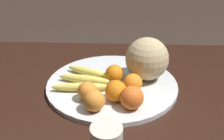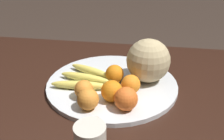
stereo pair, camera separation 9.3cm
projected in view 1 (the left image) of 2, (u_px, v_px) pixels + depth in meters
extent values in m
cube|color=black|center=(102.00, 95.00, 0.94)|extent=(1.45, 0.91, 0.04)
cylinder|color=silver|center=(112.00, 84.00, 0.96)|extent=(0.47, 0.47, 0.02)
torus|color=navy|center=(112.00, 84.00, 0.95)|extent=(0.47, 0.47, 0.01)
sphere|color=tan|center=(147.00, 59.00, 0.94)|extent=(0.16, 0.16, 0.16)
sphere|color=#473819|center=(112.00, 82.00, 0.92)|extent=(0.02, 0.02, 0.02)
ellipsoid|color=#E5D156|center=(90.00, 72.00, 0.99)|extent=(0.19, 0.11, 0.03)
ellipsoid|color=#E5D156|center=(85.00, 79.00, 0.94)|extent=(0.20, 0.07, 0.03)
ellipsoid|color=#E5D156|center=(81.00, 87.00, 0.89)|extent=(0.20, 0.04, 0.03)
sphere|color=orange|center=(133.00, 83.00, 0.88)|extent=(0.07, 0.07, 0.07)
sphere|color=orange|center=(132.00, 98.00, 0.80)|extent=(0.07, 0.07, 0.07)
sphere|color=orange|center=(116.00, 91.00, 0.83)|extent=(0.07, 0.07, 0.07)
sphere|color=orange|center=(87.00, 91.00, 0.84)|extent=(0.06, 0.06, 0.06)
sphere|color=orange|center=(115.00, 74.00, 0.94)|extent=(0.07, 0.07, 0.07)
sphere|color=orange|center=(94.00, 101.00, 0.79)|extent=(0.07, 0.07, 0.07)
torus|color=beige|center=(109.00, 130.00, 0.66)|extent=(0.02, 0.07, 0.07)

